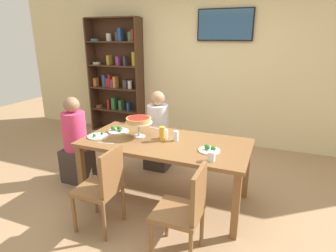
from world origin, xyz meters
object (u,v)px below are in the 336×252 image
Objects in this scene: deep_dish_pizza_stand at (139,121)px; television at (225,25)px; beer_glass_amber_tall at (162,134)px; cutlery_knife_near at (154,128)px; diner_head_west at (76,146)px; salad_plate_spare at (209,149)px; chair_near_right at (186,208)px; dining_table at (165,148)px; bookshelf at (117,76)px; water_glass_clear_spare at (176,136)px; diner_far_left at (158,136)px; salad_plate_far_diner at (98,136)px; cutlery_fork_near at (106,143)px; water_glass_clear_far at (212,156)px; chair_near_left at (103,185)px; salad_plate_near_diner at (118,130)px; water_glass_clear_near at (165,134)px.

television is at bearing 75.47° from deep_dish_pizza_stand.
beer_glass_amber_tall is 0.93× the size of cutlery_knife_near.
salad_plate_spare is (1.81, -0.09, 0.27)m from diner_head_west.
television is at bearing 6.18° from chair_near_right.
dining_table is 0.56m from salad_plate_spare.
television is (2.06, 0.09, 0.92)m from bookshelf.
water_glass_clear_spare is (0.14, 0.05, -0.03)m from beer_glass_amber_tall.
water_glass_clear_spare is (0.45, 0.03, -0.13)m from deep_dish_pizza_stand.
beer_glass_amber_tall reaches higher than dining_table.
cutlery_knife_near is at bearing 142.33° from water_glass_clear_spare.
diner_far_left reaches higher than water_glass_clear_spare.
deep_dish_pizza_stand is 1.34× the size of salad_plate_far_diner.
beer_glass_amber_tall reaches higher than chair_near_right.
water_glass_clear_spare is (0.90, 0.22, 0.05)m from salad_plate_far_diner.
chair_near_right reaches higher than cutlery_fork_near.
salad_plate_far_diner is at bearing 173.75° from water_glass_clear_far.
deep_dish_pizza_stand is 0.46m from cutlery_fork_near.
beer_glass_amber_tall is at bearing 153.28° from water_glass_clear_far.
chair_near_right is 2.71× the size of deep_dish_pizza_stand.
chair_near_left is at bearing 85.48° from chair_near_right.
diner_far_left reaches higher than cutlery_fork_near.
chair_near_right is (0.31, -2.90, -1.57)m from television.
chair_near_right is 5.19× the size of beer_glass_amber_tall.
television is 4.10× the size of salad_plate_spare.
dining_table is 7.50× the size of salad_plate_near_diner.
bookshelf reaches higher than salad_plate_spare.
chair_near_right is (0.87, -0.07, 0.00)m from chair_near_left.
water_glass_clear_far is (0.61, -0.32, 0.13)m from dining_table.
salad_plate_near_diner reaches higher than dining_table.
beer_glass_amber_tall is 0.72m from water_glass_clear_far.
diner_head_west reaches higher than salad_plate_near_diner.
diner_head_west is 1.14m from diner_far_left.
salad_plate_spare is (0.89, 0.62, 0.28)m from chair_near_left.
diner_head_west is 1.16m from chair_near_left.
bookshelf reaches higher than salad_plate_far_diner.
deep_dish_pizza_stand reaches higher than cutlery_fork_near.
television is 1.05× the size of chair_near_right.
diner_head_west is at bearing 51.94° from chair_near_left.
chair_near_left is at bearing -111.66° from water_glass_clear_near.
water_glass_clear_near is (0.75, 0.25, 0.04)m from salad_plate_far_diner.
bookshelf is (-1.86, 2.02, 0.47)m from dining_table.
bookshelf is at bearing 121.67° from salad_plate_near_diner.
bookshelf is 12.29× the size of cutlery_fork_near.
salad_plate_near_diner is at bearing -113.32° from television.
salad_plate_far_diner is at bearing -177.02° from salad_plate_spare.
water_glass_clear_near is 0.15m from water_glass_clear_spare.
deep_dish_pizza_stand is (-0.34, 0.03, 0.27)m from dining_table.
bookshelf reaches higher than water_glass_clear_far.
television is at bearing 66.50° from salad_plate_far_diner.
dining_table is at bearing -152.79° from water_glass_clear_spare.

